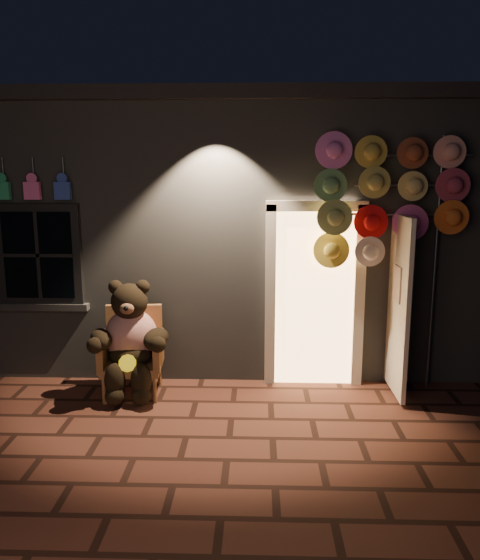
{
  "coord_description": "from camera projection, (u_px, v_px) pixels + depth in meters",
  "views": [
    {
      "loc": [
        0.68,
        -4.84,
        2.49
      ],
      "look_at": [
        0.49,
        1.0,
        1.35
      ],
      "focal_mm": 35.0,
      "sensor_mm": 36.0,
      "label": 1
    }
  ],
  "objects": [
    {
      "name": "hat_rack",
      "position": [
        387.0,
        197.0,
        6.0
      ],
      "size": [
        1.71,
        0.22,
        2.93
      ],
      "color": "#59595E",
      "rests_on": "ground"
    },
    {
      "name": "teddy_bear",
      "position": [
        130.0,
        339.0,
        6.1
      ],
      "size": [
        0.95,
        0.77,
        1.32
      ],
      "rotation": [
        0.0,
        0.0,
        0.08
      ],
      "color": "red",
      "rests_on": "ground"
    },
    {
      "name": "shop_building",
      "position": [
        216.0,
        221.0,
        8.83
      ],
      "size": [
        7.3,
        5.95,
        3.51
      ],
      "color": "slate",
      "rests_on": "ground"
    },
    {
      "name": "ground",
      "position": [
        186.0,
        437.0,
        5.25
      ],
      "size": [
        60.0,
        60.0,
        0.0
      ],
      "primitive_type": "plane",
      "color": "#562D21",
      "rests_on": "ground"
    },
    {
      "name": "wicker_armchair",
      "position": [
        133.0,
        351.0,
        6.26
      ],
      "size": [
        0.73,
        0.66,
        0.99
      ],
      "rotation": [
        0.0,
        0.0,
        0.08
      ],
      "color": "#9C643C",
      "rests_on": "ground"
    }
  ]
}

